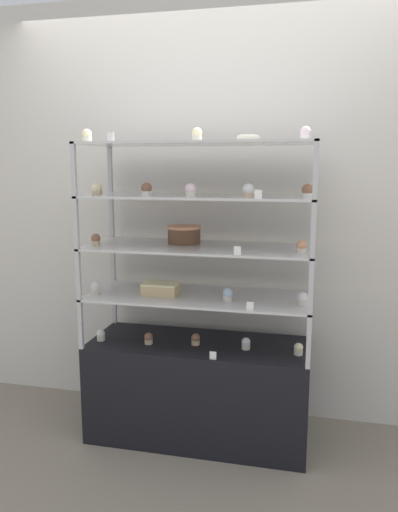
% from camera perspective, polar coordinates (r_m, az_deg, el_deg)
% --- Properties ---
extents(ground_plane, '(20.00, 20.00, 0.00)m').
position_cam_1_polar(ground_plane, '(3.18, 0.00, -19.69)').
color(ground_plane, gray).
extents(back_wall, '(8.00, 0.05, 2.60)m').
position_cam_1_polar(back_wall, '(3.16, 1.63, 5.02)').
color(back_wall, silver).
rests_on(back_wall, ground_plane).
extents(display_base, '(1.27, 0.51, 0.58)m').
position_cam_1_polar(display_base, '(3.05, 0.00, -14.97)').
color(display_base, black).
rests_on(display_base, ground_plane).
extents(display_riser_lower, '(1.27, 0.51, 0.28)m').
position_cam_1_polar(display_riser_lower, '(2.86, 0.00, -4.82)').
color(display_riser_lower, '#B7B7BC').
rests_on(display_riser_lower, display_base).
extents(display_riser_middle, '(1.27, 0.51, 0.28)m').
position_cam_1_polar(display_riser_middle, '(2.79, 0.00, 0.81)').
color(display_riser_middle, '#B7B7BC').
rests_on(display_riser_middle, display_riser_lower).
extents(display_riser_upper, '(1.27, 0.51, 0.28)m').
position_cam_1_polar(display_riser_upper, '(2.76, 0.00, 6.63)').
color(display_riser_upper, '#B7B7BC').
rests_on(display_riser_upper, display_riser_middle).
extents(display_riser_top, '(1.27, 0.51, 0.28)m').
position_cam_1_polar(display_riser_top, '(2.76, 0.00, 12.52)').
color(display_riser_top, '#B7B7BC').
rests_on(display_riser_top, display_riser_upper).
extents(layer_cake_centerpiece, '(0.20, 0.20, 0.10)m').
position_cam_1_polar(layer_cake_centerpiece, '(2.89, -1.72, 2.48)').
color(layer_cake_centerpiece, brown).
rests_on(layer_cake_centerpiece, display_riser_middle).
extents(sheet_cake_frosted, '(0.20, 0.14, 0.07)m').
position_cam_1_polar(sheet_cake_frosted, '(2.87, -4.37, -3.72)').
color(sheet_cake_frosted, '#DBBC84').
rests_on(sheet_cake_frosted, display_riser_lower).
extents(cupcake_0, '(0.05, 0.05, 0.07)m').
position_cam_1_polar(cupcake_0, '(3.01, -11.14, -8.87)').
color(cupcake_0, beige).
rests_on(cupcake_0, display_base).
extents(cupcake_1, '(0.05, 0.05, 0.07)m').
position_cam_1_polar(cupcake_1, '(2.92, -5.78, -9.36)').
color(cupcake_1, '#CCB28C').
rests_on(cupcake_1, display_base).
extents(cupcake_2, '(0.05, 0.05, 0.07)m').
position_cam_1_polar(cupcake_2, '(2.89, -0.39, -9.50)').
color(cupcake_2, '#CCB28C').
rests_on(cupcake_2, display_base).
extents(cupcake_3, '(0.05, 0.05, 0.07)m').
position_cam_1_polar(cupcake_3, '(2.84, 5.39, -9.93)').
color(cupcake_3, beige).
rests_on(cupcake_3, display_base).
extents(cupcake_4, '(0.05, 0.05, 0.07)m').
position_cam_1_polar(cupcake_4, '(2.80, 11.30, -10.38)').
color(cupcake_4, beige).
rests_on(cupcake_4, display_base).
extents(price_tag_0, '(0.04, 0.00, 0.04)m').
position_cam_1_polar(price_tag_0, '(2.69, 1.61, -11.30)').
color(price_tag_0, white).
rests_on(price_tag_0, display_base).
extents(cupcake_5, '(0.05, 0.05, 0.07)m').
position_cam_1_polar(cupcake_5, '(2.94, -11.72, -3.59)').
color(cupcake_5, beige).
rests_on(cupcake_5, display_riser_lower).
extents(cupcake_6, '(0.05, 0.05, 0.07)m').
position_cam_1_polar(cupcake_6, '(2.73, 3.30, -4.44)').
color(cupcake_6, beige).
rests_on(cupcake_6, display_riser_lower).
extents(cupcake_7, '(0.05, 0.05, 0.07)m').
position_cam_1_polar(cupcake_7, '(2.69, 11.77, -4.85)').
color(cupcake_7, beige).
rests_on(cupcake_7, display_riser_lower).
extents(price_tag_1, '(0.04, 0.00, 0.04)m').
position_cam_1_polar(price_tag_1, '(2.57, 5.85, -5.70)').
color(price_tag_1, white).
rests_on(price_tag_1, display_riser_lower).
extents(cupcake_8, '(0.05, 0.05, 0.07)m').
position_cam_1_polar(cupcake_8, '(2.87, -11.72, 1.84)').
color(cupcake_8, '#CCB28C').
rests_on(cupcake_8, display_riser_middle).
extents(cupcake_9, '(0.05, 0.05, 0.07)m').
position_cam_1_polar(cupcake_9, '(2.61, 11.64, 1.02)').
color(cupcake_9, beige).
rests_on(cupcake_9, display_riser_middle).
extents(price_tag_2, '(0.04, 0.00, 0.04)m').
position_cam_1_polar(price_tag_2, '(2.51, 4.41, 0.61)').
color(price_tag_2, white).
rests_on(price_tag_2, display_riser_middle).
extents(cupcake_10, '(0.06, 0.06, 0.07)m').
position_cam_1_polar(cupcake_10, '(2.85, -11.58, 7.51)').
color(cupcake_10, '#CCB28C').
rests_on(cupcake_10, display_riser_upper).
extents(cupcake_11, '(0.06, 0.06, 0.07)m').
position_cam_1_polar(cupcake_11, '(2.77, -6.02, 7.58)').
color(cupcake_11, white).
rests_on(cupcake_11, display_riser_upper).
extents(cupcake_12, '(0.06, 0.06, 0.07)m').
position_cam_1_polar(cupcake_12, '(2.64, -0.93, 7.51)').
color(cupcake_12, beige).
rests_on(cupcake_12, display_riser_upper).
extents(cupcake_13, '(0.06, 0.06, 0.07)m').
position_cam_1_polar(cupcake_13, '(2.60, 5.68, 7.42)').
color(cupcake_13, '#CCB28C').
rests_on(cupcake_13, display_riser_upper).
extents(cupcake_14, '(0.06, 0.06, 0.07)m').
position_cam_1_polar(cupcake_14, '(2.60, 12.31, 7.24)').
color(cupcake_14, white).
rests_on(cupcake_14, display_riser_upper).
extents(price_tag_3, '(0.04, 0.00, 0.04)m').
position_cam_1_polar(price_tag_3, '(2.47, 6.78, 7.03)').
color(price_tag_3, white).
rests_on(price_tag_3, display_riser_upper).
extents(cupcake_15, '(0.05, 0.05, 0.07)m').
position_cam_1_polar(cupcake_15, '(2.83, -12.70, 13.26)').
color(cupcake_15, beige).
rests_on(cupcake_15, display_riser_top).
extents(cupcake_16, '(0.05, 0.05, 0.07)m').
position_cam_1_polar(cupcake_16, '(2.66, -0.23, 13.71)').
color(cupcake_16, beige).
rests_on(cupcake_16, display_riser_top).
extents(cupcake_17, '(0.05, 0.05, 0.07)m').
position_cam_1_polar(cupcake_17, '(2.62, 12.07, 13.54)').
color(cupcake_17, white).
rests_on(cupcake_17, display_riser_top).
extents(price_tag_4, '(0.04, 0.00, 0.04)m').
position_cam_1_polar(price_tag_4, '(2.66, -10.07, 13.28)').
color(price_tag_4, white).
rests_on(price_tag_4, display_riser_top).
extents(donut_glazed, '(0.13, 0.13, 0.04)m').
position_cam_1_polar(donut_glazed, '(2.77, 5.66, 13.22)').
color(donut_glazed, '#EFE5CC').
rests_on(donut_glazed, display_riser_top).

